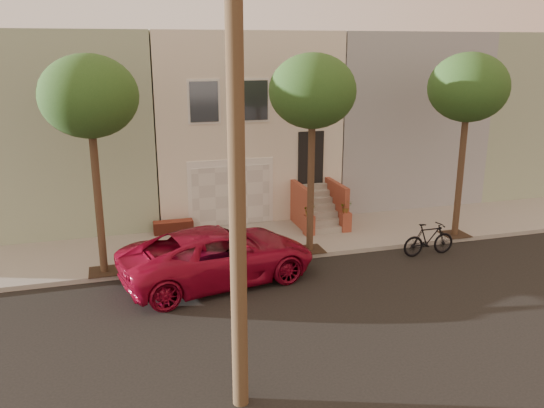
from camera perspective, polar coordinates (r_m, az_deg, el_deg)
name	(u,v)px	position (r m, az deg, el deg)	size (l,w,h in m)	color
ground	(325,310)	(14.78, 5.44, -10.75)	(90.00, 90.00, 0.00)	black
sidewalk	(268,240)	(19.42, -0.38, -3.77)	(40.00, 3.70, 0.15)	gray
house_row	(231,118)	(24.13, -4.26, 8.81)	(33.10, 11.70, 7.00)	beige
tree_left	(89,98)	(16.19, -18.29, 10.32)	(2.70, 2.57, 6.30)	#2D2116
tree_mid	(313,92)	(17.27, 4.19, 11.36)	(2.70, 2.57, 6.30)	#2D2116
tree_right	(468,89)	(19.86, 19.53, 11.11)	(2.70, 2.57, 6.30)	#2D2116
pickup_truck	(219,255)	(16.20, -5.51, -5.25)	(2.62, 5.68, 1.58)	maroon
motorcycle	(429,239)	(18.84, 15.81, -3.49)	(0.52, 1.83, 1.10)	black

